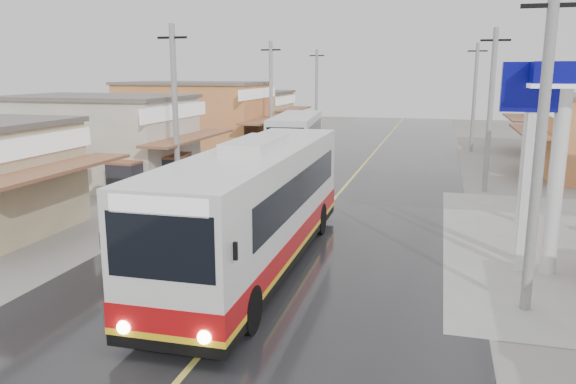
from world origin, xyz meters
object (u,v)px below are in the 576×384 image
object	(u,v)px
coach_bus	(257,206)
second_bus	(296,137)
tricycle_far	(131,176)
cyclist	(201,221)
tricycle_near	(173,169)

from	to	relation	value
coach_bus	second_bus	world-z (taller)	coach_bus
coach_bus	tricycle_far	distance (m)	11.83
coach_bus	second_bus	xyz separation A→B (m)	(-3.91, 20.02, -0.23)
cyclist	tricycle_near	bearing A→B (deg)	130.62
second_bus	cyclist	size ratio (longest dim) A/B	4.24
second_bus	tricycle_far	bearing A→B (deg)	-118.79
second_bus	cyclist	world-z (taller)	second_bus
cyclist	tricycle_far	distance (m)	8.46
coach_bus	cyclist	size ratio (longest dim) A/B	5.60
cyclist	tricycle_far	bearing A→B (deg)	144.98
second_bus	cyclist	xyz separation A→B (m)	(1.17, -18.07, -0.94)
tricycle_near	coach_bus	bearing A→B (deg)	-60.96
second_bus	tricycle_far	size ratio (longest dim) A/B	3.94
cyclist	tricycle_near	distance (m)	9.60
coach_bus	tricycle_near	xyz separation A→B (m)	(-7.90, 10.05, -0.89)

